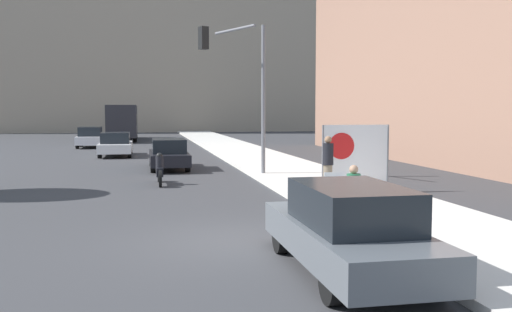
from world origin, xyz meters
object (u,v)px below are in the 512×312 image
at_px(seated_protester, 354,188).
at_px(car_on_road_midblock, 116,144).
at_px(protest_banner, 355,155).
at_px(city_bus_on_road, 123,120).
at_px(car_on_road_nearest, 169,154).
at_px(car_on_road_distant, 90,137).
at_px(traffic_light_pole, 242,73).
at_px(parked_car_curbside, 348,229).
at_px(motorcycle_on_road, 160,171).
at_px(jogger_on_sidewalk, 328,164).

relative_size(seated_protester, car_on_road_midblock, 0.25).
relative_size(protest_banner, car_on_road_midblock, 0.49).
bearing_deg(city_bus_on_road, car_on_road_nearest, -83.91).
distance_m(car_on_road_nearest, car_on_road_distant, 17.57).
bearing_deg(traffic_light_pole, parked_car_curbside, -92.48).
bearing_deg(protest_banner, traffic_light_pole, 123.04).
xyz_separation_m(car_on_road_midblock, car_on_road_distant, (-2.17, 8.51, 0.04)).
distance_m(protest_banner, car_on_road_distant, 27.89).
bearing_deg(city_bus_on_road, car_on_road_distant, -101.29).
height_order(protest_banner, traffic_light_pole, traffic_light_pole).
distance_m(city_bus_on_road, motorcycle_on_road, 32.74).
bearing_deg(car_on_road_distant, car_on_road_midblock, -75.66).
bearing_deg(city_bus_on_road, motorcycle_on_road, -85.97).
bearing_deg(seated_protester, city_bus_on_road, 114.39).
relative_size(jogger_on_sidewalk, parked_car_curbside, 0.37).
relative_size(parked_car_curbside, car_on_road_nearest, 1.01).
bearing_deg(protest_banner, car_on_road_nearest, 122.42).
distance_m(parked_car_curbside, car_on_road_distant, 35.36).
bearing_deg(city_bus_on_road, protest_banner, -76.63).
xyz_separation_m(seated_protester, parked_car_curbside, (-1.74, -4.29, -0.07)).
bearing_deg(parked_car_curbside, car_on_road_distant, 101.52).
bearing_deg(car_on_road_nearest, city_bus_on_road, 96.09).
bearing_deg(seated_protester, car_on_road_distant, 121.10).
distance_m(traffic_light_pole, parked_car_curbside, 13.86).
height_order(traffic_light_pole, car_on_road_nearest, traffic_light_pole).
xyz_separation_m(jogger_on_sidewalk, parked_car_curbside, (-2.34, -8.06, -0.32)).
bearing_deg(city_bus_on_road, traffic_light_pole, -79.91).
relative_size(traffic_light_pole, parked_car_curbside, 1.25).
relative_size(seated_protester, jogger_on_sidewalk, 0.69).
bearing_deg(car_on_road_distant, jogger_on_sidewalk, -70.53).
xyz_separation_m(car_on_road_distant, city_bus_on_road, (2.04, 10.23, 1.08)).
height_order(seated_protester, car_on_road_nearest, car_on_road_nearest).
height_order(car_on_road_midblock, city_bus_on_road, city_bus_on_road).
bearing_deg(parked_car_curbside, city_bus_on_road, 96.38).
relative_size(jogger_on_sidewalk, protest_banner, 0.75).
bearing_deg(car_on_road_nearest, car_on_road_midblock, 108.28).
xyz_separation_m(jogger_on_sidewalk, car_on_road_distant, (-9.40, 26.59, -0.31)).
xyz_separation_m(seated_protester, car_on_road_distant, (-8.80, 30.36, -0.06)).
bearing_deg(car_on_road_distant, city_bus_on_road, 78.71).
height_order(jogger_on_sidewalk, motorcycle_on_road, jogger_on_sidewalk).
bearing_deg(car_on_road_nearest, protest_banner, -57.58).
bearing_deg(city_bus_on_road, jogger_on_sidewalk, -78.70).
height_order(city_bus_on_road, motorcycle_on_road, city_bus_on_road).
xyz_separation_m(traffic_light_pole, city_bus_on_road, (-5.60, 31.47, -2.34)).
bearing_deg(motorcycle_on_road, seated_protester, -60.72).
bearing_deg(city_bus_on_road, seated_protester, -80.54).
height_order(car_on_road_nearest, car_on_road_distant, car_on_road_distant).
bearing_deg(seated_protester, jogger_on_sidewalk, 95.96).
bearing_deg(protest_banner, car_on_road_distant, 112.35).
relative_size(jogger_on_sidewalk, car_on_road_midblock, 0.37).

